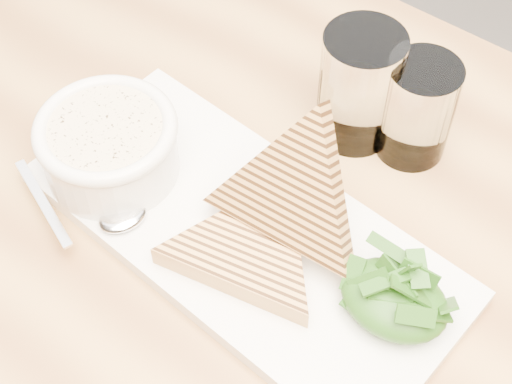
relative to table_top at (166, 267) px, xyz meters
The scene contains 14 objects.
table_top is the anchor object (origin of this frame).
table_leg_bl 0.82m from the table_top, 147.40° to the left, with size 0.06×0.06×0.71m, color #B28043.
platter 0.08m from the table_top, 48.47° to the left, with size 0.42×0.19×0.02m, color white.
soup_bowl 0.12m from the table_top, 154.33° to the left, with size 0.13×0.13×0.05m, color white.
soup 0.14m from the table_top, 154.33° to the left, with size 0.11×0.11×0.01m, color beige.
bowl_rim 0.14m from the table_top, 154.33° to the left, with size 0.13×0.13×0.01m, color white.
sandwich_flat 0.09m from the table_top, 25.62° to the left, with size 0.17×0.17×0.02m, color #BF8A48, non-canonical shape.
sandwich_lean 0.15m from the table_top, 42.63° to the left, with size 0.17×0.17×0.10m, color #BF8A48, non-canonical shape.
salad_base 0.22m from the table_top, 15.77° to the left, with size 0.09×0.07×0.04m, color black.
arugula_pile 0.22m from the table_top, 15.77° to the left, with size 0.11×0.10×0.05m, color #2D6718, non-canonical shape.
spoon_bowl 0.06m from the table_top, behind, with size 0.03×0.05×0.01m, color silver.
spoon_handle 0.13m from the table_top, 167.85° to the right, with size 0.12×0.01×0.00m, color silver.
glass_near 0.26m from the table_top, 73.90° to the left, with size 0.08×0.08×0.12m, color white.
glass_far 0.29m from the table_top, 62.62° to the left, with size 0.07×0.07×0.11m, color white.
Camera 1 is at (0.15, -0.16, 1.37)m, focal length 55.00 mm.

